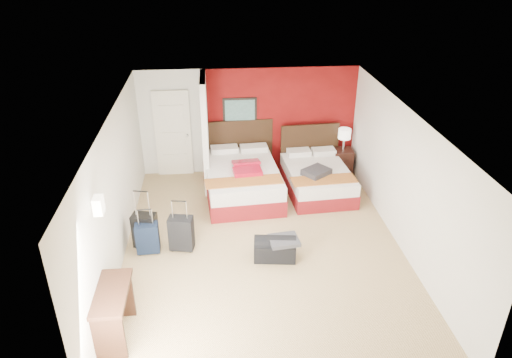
{
  "coord_description": "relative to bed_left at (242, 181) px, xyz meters",
  "views": [
    {
      "loc": [
        -0.8,
        -7.11,
        5.1
      ],
      "look_at": [
        -0.05,
        0.8,
        1.0
      ],
      "focal_mm": 33.23,
      "sensor_mm": 36.0,
      "label": 1
    }
  ],
  "objects": [
    {
      "name": "red_accent_panel",
      "position": [
        1.0,
        1.21,
        0.92
      ],
      "size": [
        3.5,
        0.04,
        2.5
      ],
      "primitive_type": "cube",
      "color": "maroon",
      "rests_on": "ground"
    },
    {
      "name": "suitcase_charcoal",
      "position": [
        -1.22,
        -1.93,
        -0.02
      ],
      "size": [
        0.47,
        0.34,
        0.63
      ],
      "primitive_type": "cube",
      "rotation": [
        0.0,
        0.0,
        -0.18
      ],
      "color": "black",
      "rests_on": "ground"
    },
    {
      "name": "jacket_bundle",
      "position": [
        1.57,
        -0.3,
        0.3
      ],
      "size": [
        0.69,
        0.66,
        0.13
      ],
      "primitive_type": "cube",
      "rotation": [
        0.0,
        0.0,
        0.63
      ],
      "color": "#333237",
      "rests_on": "bed_right"
    },
    {
      "name": "bed_right",
      "position": [
        1.67,
        0.0,
        -0.05
      ],
      "size": [
        1.44,
        1.96,
        0.57
      ],
      "primitive_type": "cube",
      "rotation": [
        0.0,
        0.0,
        0.06
      ],
      "color": "silver",
      "rests_on": "ground"
    },
    {
      "name": "red_suitcase_open",
      "position": [
        0.1,
        -0.1,
        0.38
      ],
      "size": [
        0.66,
        0.86,
        0.1
      ],
      "primitive_type": "cube",
      "rotation": [
        0.0,
        0.0,
        0.1
      ],
      "color": "#AC0E27",
      "rests_on": "bed_left"
    },
    {
      "name": "suitcase_black",
      "position": [
        -1.88,
        -1.78,
        -0.01
      ],
      "size": [
        0.47,
        0.35,
        0.64
      ],
      "primitive_type": "cube",
      "rotation": [
        0.0,
        0.0,
        -0.21
      ],
      "color": "black",
      "rests_on": "ground"
    },
    {
      "name": "nightstand",
      "position": [
        2.44,
        0.8,
        -0.02
      ],
      "size": [
        0.46,
        0.46,
        0.62
      ],
      "primitive_type": "cube",
      "rotation": [
        0.0,
        0.0,
        -0.04
      ],
      "color": "black",
      "rests_on": "ground"
    },
    {
      "name": "suitcase_navy",
      "position": [
        -1.82,
        -1.97,
        -0.05
      ],
      "size": [
        0.41,
        0.27,
        0.56
      ],
      "primitive_type": "cube",
      "rotation": [
        0.0,
        0.0,
        0.05
      ],
      "color": "#101B31",
      "rests_on": "ground"
    },
    {
      "name": "partition_wall",
      "position": [
        -0.75,
        0.59,
        0.92
      ],
      "size": [
        0.12,
        1.2,
        2.5
      ],
      "primitive_type": "cube",
      "color": "silver",
      "rests_on": "ground"
    },
    {
      "name": "duffel_bag",
      "position": [
        0.42,
        -2.36,
        -0.15
      ],
      "size": [
        0.77,
        0.47,
        0.37
      ],
      "primitive_type": "cube",
      "rotation": [
        0.0,
        0.0,
        -0.12
      ],
      "color": "black",
      "rests_on": "ground"
    },
    {
      "name": "room_walls",
      "position": [
        -1.16,
        -0.6,
        0.93
      ],
      "size": [
        5.02,
        6.52,
        2.5
      ],
      "color": "silver",
      "rests_on": "ground"
    },
    {
      "name": "table_lamp",
      "position": [
        2.44,
        0.8,
        0.55
      ],
      "size": [
        0.37,
        0.37,
        0.52
      ],
      "primitive_type": "cylinder",
      "rotation": [
        0.0,
        0.0,
        0.32
      ],
      "color": "white",
      "rests_on": "nightstand"
    },
    {
      "name": "desk",
      "position": [
        -2.06,
        -3.99,
        0.08
      ],
      "size": [
        0.49,
        0.99,
        0.82
      ],
      "primitive_type": "cube",
      "rotation": [
        0.0,
        0.0,
        0.0
      ],
      "color": "black",
      "rests_on": "ground"
    },
    {
      "name": "bed_left",
      "position": [
        0.0,
        0.0,
        0.0
      ],
      "size": [
        1.69,
        2.31,
        0.66
      ],
      "primitive_type": "cube",
      "rotation": [
        0.0,
        0.0,
        0.07
      ],
      "color": "white",
      "rests_on": "ground"
    },
    {
      "name": "ground",
      "position": [
        0.25,
        -2.02,
        -0.33
      ],
      "size": [
        6.5,
        6.5,
        0.0
      ],
      "primitive_type": "plane",
      "color": "tan",
      "rests_on": "ground"
    },
    {
      "name": "jacket_draped",
      "position": [
        0.57,
        -2.41,
        0.07
      ],
      "size": [
        0.55,
        0.48,
        0.07
      ],
      "primitive_type": "cube",
      "rotation": [
        0.0,
        0.0,
        0.11
      ],
      "color": "#3C3C41",
      "rests_on": "duffel_bag"
    },
    {
      "name": "entry_door",
      "position": [
        -1.5,
        1.18,
        0.69
      ],
      "size": [
        0.82,
        0.06,
        2.05
      ],
      "primitive_type": "cube",
      "color": "silver",
      "rests_on": "ground"
    }
  ]
}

